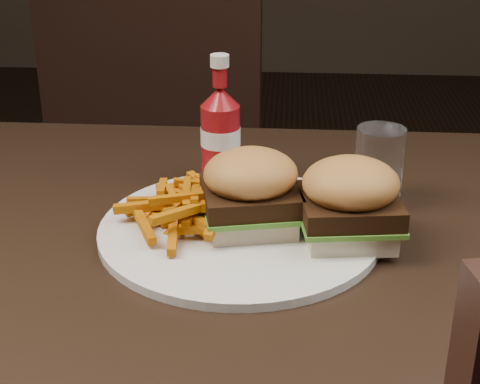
# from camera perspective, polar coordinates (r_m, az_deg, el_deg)

# --- Properties ---
(dining_table) EXTENTS (1.20, 0.80, 0.04)m
(dining_table) POSITION_cam_1_polar(r_m,az_deg,el_deg) (0.86, -4.47, -5.20)
(dining_table) COLOR black
(dining_table) RESTS_ON ground
(chair_far) EXTENTS (0.49, 0.49, 0.04)m
(chair_far) POSITION_cam_1_polar(r_m,az_deg,el_deg) (1.80, -4.98, 0.69)
(chair_far) COLOR black
(chair_far) RESTS_ON ground
(plate) EXTENTS (0.33, 0.33, 0.01)m
(plate) POSITION_cam_1_polar(r_m,az_deg,el_deg) (0.86, -0.05, -2.99)
(plate) COLOR white
(plate) RESTS_ON dining_table
(sandwich_half_a) EXTENTS (0.11, 0.11, 0.02)m
(sandwich_half_a) POSITION_cam_1_polar(r_m,az_deg,el_deg) (0.86, 0.81, -2.07)
(sandwich_half_a) COLOR beige
(sandwich_half_a) RESTS_ON plate
(sandwich_half_b) EXTENTS (0.11, 0.10, 0.02)m
(sandwich_half_b) POSITION_cam_1_polar(r_m,az_deg,el_deg) (0.84, 8.36, -2.87)
(sandwich_half_b) COLOR beige
(sandwich_half_b) RESTS_ON plate
(fries_pile) EXTENTS (0.17, 0.17, 0.05)m
(fries_pile) POSITION_cam_1_polar(r_m,az_deg,el_deg) (0.87, -4.07, -0.94)
(fries_pile) COLOR #B04E00
(fries_pile) RESTS_ON plate
(ketchup_bottle) EXTENTS (0.06, 0.06, 0.10)m
(ketchup_bottle) POSITION_cam_1_polar(r_m,az_deg,el_deg) (0.97, -1.52, 3.81)
(ketchup_bottle) COLOR maroon
(ketchup_bottle) RESTS_ON dining_table
(tumbler) EXTENTS (0.06, 0.06, 0.10)m
(tumbler) POSITION_cam_1_polar(r_m,az_deg,el_deg) (0.93, 10.73, 2.08)
(tumbler) COLOR white
(tumbler) RESTS_ON dining_table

